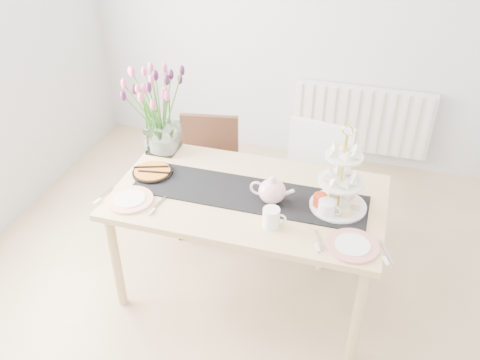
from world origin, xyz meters
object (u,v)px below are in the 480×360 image
(chair_white, at_px, (313,180))
(mug_orange, at_px, (320,202))
(cream_jug, at_px, (327,209))
(chair_brown, at_px, (208,166))
(tulip_vase, at_px, (159,98))
(tart_tin, at_px, (152,172))
(teapot, at_px, (272,191))
(plate_right, at_px, (353,246))
(dining_table, at_px, (248,205))
(plate_left, at_px, (130,200))
(mug_white, at_px, (271,218))
(radiator, at_px, (361,119))
(cake_stand, at_px, (340,188))

(chair_white, distance_m, mug_orange, 0.66)
(cream_jug, bearing_deg, chair_brown, 156.78)
(tulip_vase, relative_size, tart_tin, 2.73)
(teapot, relative_size, plate_right, 0.93)
(dining_table, bearing_deg, cream_jug, -9.00)
(tulip_vase, relative_size, plate_left, 2.53)
(cream_jug, bearing_deg, tulip_vase, 172.61)
(plate_right, bearing_deg, cream_jug, 127.78)
(chair_white, bearing_deg, chair_brown, -171.85)
(mug_white, bearing_deg, teapot, 97.65)
(mug_orange, bearing_deg, dining_table, 114.12)
(chair_brown, distance_m, cream_jug, 1.20)
(mug_orange, bearing_deg, plate_right, -116.32)
(chair_brown, bearing_deg, radiator, 39.66)
(radiator, height_order, tart_tin, tart_tin)
(teapot, xyz_separation_m, mug_orange, (0.27, 0.02, -0.03))
(chair_brown, bearing_deg, chair_white, -11.24)
(cake_stand, height_order, mug_orange, cake_stand)
(teapot, relative_size, plate_left, 0.93)
(mug_white, relative_size, mug_orange, 1.21)
(radiator, xyz_separation_m, cream_jug, (-0.06, -1.86, 0.35))
(chair_white, xyz_separation_m, cake_stand, (0.22, -0.56, 0.35))
(cake_stand, bearing_deg, mug_white, -140.97)
(tart_tin, xyz_separation_m, mug_orange, (1.06, -0.05, 0.03))
(cake_stand, bearing_deg, tulip_vase, 165.23)
(radiator, xyz_separation_m, plate_left, (-1.18, -2.04, 0.31))
(chair_white, relative_size, tart_tin, 3.65)
(cake_stand, xyz_separation_m, mug_orange, (-0.10, -0.03, -0.09))
(chair_brown, xyz_separation_m, mug_orange, (0.90, -0.61, 0.30))
(dining_table, distance_m, cream_jug, 0.49)
(dining_table, xyz_separation_m, cake_stand, (0.53, 0.02, 0.21))
(tart_tin, height_order, plate_left, tart_tin)
(chair_brown, bearing_deg, tulip_vase, -138.92)
(dining_table, distance_m, plate_right, 0.71)
(tart_tin, bearing_deg, mug_orange, -2.79)
(cream_jug, distance_m, plate_left, 1.13)
(chair_white, bearing_deg, tulip_vase, -156.69)
(tart_tin, relative_size, mug_white, 2.27)
(dining_table, bearing_deg, teapot, -14.13)
(tart_tin, bearing_deg, cream_jug, -5.83)
(radiator, relative_size, chair_white, 1.30)
(chair_brown, relative_size, tulip_vase, 1.24)
(chair_white, distance_m, cake_stand, 0.70)
(radiator, relative_size, tart_tin, 4.75)
(radiator, distance_m, tulip_vase, 2.01)
(cake_stand, bearing_deg, radiator, 89.74)
(tulip_vase, distance_m, cake_stand, 1.28)
(mug_orange, relative_size, plate_left, 0.34)
(tulip_vase, bearing_deg, cream_jug, -19.58)
(plate_right, bearing_deg, radiator, 93.03)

